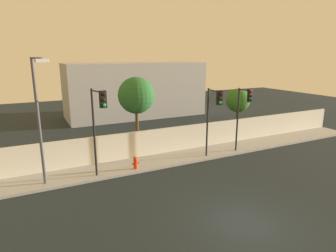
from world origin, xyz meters
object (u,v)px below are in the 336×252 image
(fire_hydrant, at_px, (135,162))
(roadside_tree_midright, at_px, (238,101))
(traffic_light_right, at_px, (244,106))
(street_lamp_curbside, at_px, (39,113))
(roadside_tree_midleft, at_px, (136,96))
(traffic_light_center, at_px, (99,115))
(traffic_light_left, at_px, (214,109))

(fire_hydrant, xyz_separation_m, roadside_tree_midright, (10.60, 3.28, 2.67))
(traffic_light_right, relative_size, street_lamp_curbside, 0.68)
(roadside_tree_midleft, bearing_deg, fire_hydrant, -112.68)
(roadside_tree_midright, bearing_deg, traffic_light_center, -163.20)
(traffic_light_center, bearing_deg, street_lamp_curbside, 167.46)
(traffic_light_left, distance_m, roadside_tree_midright, 6.71)
(roadside_tree_midright, bearing_deg, traffic_light_right, -124.64)
(street_lamp_curbside, bearing_deg, traffic_light_center, -12.54)
(roadside_tree_midright, bearing_deg, fire_hydrant, -162.80)
(traffic_light_center, distance_m, roadside_tree_midleft, 5.30)
(traffic_light_right, bearing_deg, roadside_tree_midright, 55.36)
(traffic_light_right, bearing_deg, fire_hydrant, 177.01)
(fire_hydrant, relative_size, roadside_tree_midleft, 0.14)
(fire_hydrant, height_order, roadside_tree_midright, roadside_tree_midright)
(traffic_light_left, xyz_separation_m, fire_hydrant, (-5.23, 0.71, -3.06))
(traffic_light_left, height_order, traffic_light_center, traffic_light_center)
(traffic_light_right, bearing_deg, traffic_light_left, -174.04)
(roadside_tree_midleft, bearing_deg, traffic_light_center, -132.92)
(traffic_light_center, xyz_separation_m, roadside_tree_midleft, (3.60, 3.87, 0.37))
(traffic_light_right, bearing_deg, traffic_light_center, -179.04)
(traffic_light_right, bearing_deg, street_lamp_curbside, 177.95)
(street_lamp_curbside, height_order, fire_hydrant, street_lamp_curbside)
(traffic_light_left, bearing_deg, traffic_light_right, 5.96)
(traffic_light_left, relative_size, street_lamp_curbside, 0.70)
(roadside_tree_midleft, height_order, roadside_tree_midright, roadside_tree_midleft)
(traffic_light_center, height_order, roadside_tree_midleft, roadside_tree_midleft)
(traffic_light_left, xyz_separation_m, roadside_tree_midleft, (-3.86, 4.00, 0.60))
(traffic_light_right, xyz_separation_m, fire_hydrant, (-8.04, 0.42, -2.95))
(traffic_light_left, height_order, traffic_light_right, traffic_light_left)
(fire_hydrant, bearing_deg, roadside_tree_midright, 17.20)
(traffic_light_left, bearing_deg, street_lamp_curbside, 175.77)
(traffic_light_center, bearing_deg, traffic_light_left, -0.93)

